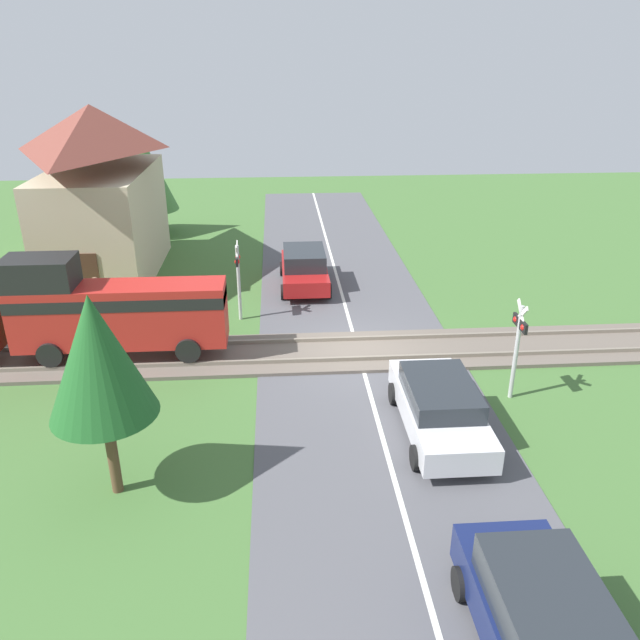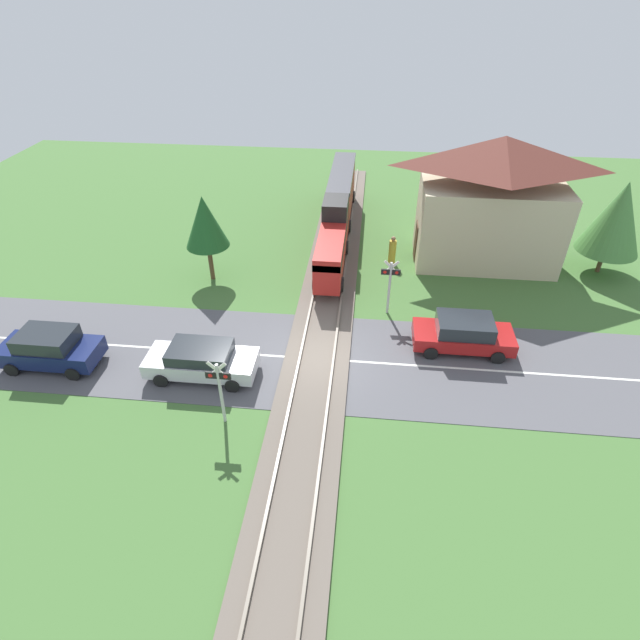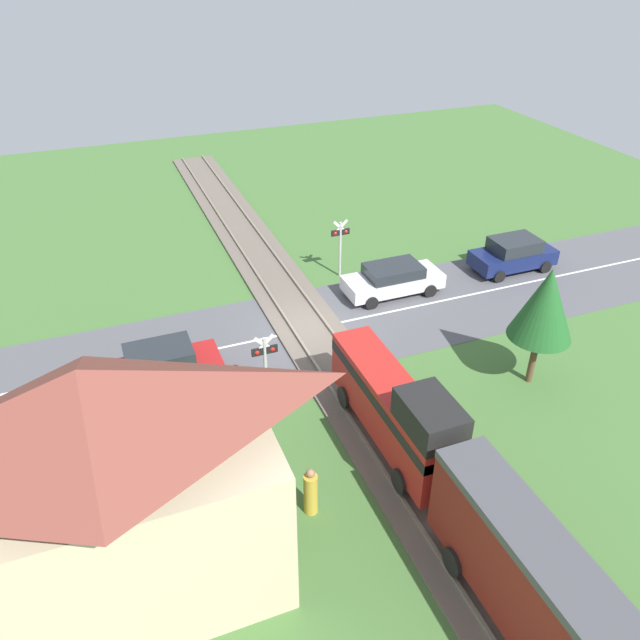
{
  "view_description": "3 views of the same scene",
  "coord_description": "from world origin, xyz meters",
  "px_view_note": "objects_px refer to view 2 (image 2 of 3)",
  "views": [
    {
      "loc": [
        -17.78,
        2.49,
        9.0
      ],
      "look_at": [
        0.0,
        1.24,
        1.2
      ],
      "focal_mm": 35.0,
      "sensor_mm": 36.0,
      "label": 1
    },
    {
      "loc": [
        1.84,
        -16.41,
        13.88
      ],
      "look_at": [
        0.0,
        1.24,
        1.2
      ],
      "focal_mm": 28.0,
      "sensor_mm": 36.0,
      "label": 2
    },
    {
      "loc": [
        7.49,
        20.39,
        14.24
      ],
      "look_at": [
        0.0,
        1.24,
        1.2
      ],
      "focal_mm": 35.0,
      "sensor_mm": 36.0,
      "label": 3
    }
  ],
  "objects_px": {
    "car_far_side": "(463,333)",
    "car_behind_queue": "(50,348)",
    "pedestrian_by_station": "(392,251)",
    "train": "(338,212)",
    "car_near_crossing": "(201,360)",
    "crossing_signal_east_approach": "(390,280)",
    "station_building": "(492,204)",
    "crossing_signal_west_approach": "(219,384)"
  },
  "relations": [
    {
      "from": "train",
      "to": "car_near_crossing",
      "type": "distance_m",
      "value": 13.76
    },
    {
      "from": "car_behind_queue",
      "to": "station_building",
      "type": "bearing_deg",
      "value": 29.79
    },
    {
      "from": "pedestrian_by_station",
      "to": "car_far_side",
      "type": "bearing_deg",
      "value": -68.4
    },
    {
      "from": "car_behind_queue",
      "to": "crossing_signal_east_approach",
      "type": "height_order",
      "value": "crossing_signal_east_approach"
    },
    {
      "from": "car_near_crossing",
      "to": "car_far_side",
      "type": "relative_size",
      "value": 1.04
    },
    {
      "from": "crossing_signal_east_approach",
      "to": "pedestrian_by_station",
      "type": "height_order",
      "value": "crossing_signal_east_approach"
    },
    {
      "from": "crossing_signal_west_approach",
      "to": "crossing_signal_east_approach",
      "type": "xyz_separation_m",
      "value": [
        6.05,
        7.8,
        0.0
      ]
    },
    {
      "from": "pedestrian_by_station",
      "to": "crossing_signal_east_approach",
      "type": "bearing_deg",
      "value": -93.03
    },
    {
      "from": "car_far_side",
      "to": "car_behind_queue",
      "type": "height_order",
      "value": "car_behind_queue"
    },
    {
      "from": "car_behind_queue",
      "to": "pedestrian_by_station",
      "type": "distance_m",
      "value": 17.71
    },
    {
      "from": "car_behind_queue",
      "to": "station_building",
      "type": "height_order",
      "value": "station_building"
    },
    {
      "from": "car_behind_queue",
      "to": "pedestrian_by_station",
      "type": "height_order",
      "value": "pedestrian_by_station"
    },
    {
      "from": "crossing_signal_east_approach",
      "to": "train",
      "type": "bearing_deg",
      "value": 111.71
    },
    {
      "from": "station_building",
      "to": "train",
      "type": "bearing_deg",
      "value": 167.87
    },
    {
      "from": "crossing_signal_east_approach",
      "to": "pedestrian_by_station",
      "type": "distance_m",
      "value": 5.16
    },
    {
      "from": "car_far_side",
      "to": "car_behind_queue",
      "type": "bearing_deg",
      "value": -170.56
    },
    {
      "from": "crossing_signal_west_approach",
      "to": "crossing_signal_east_approach",
      "type": "bearing_deg",
      "value": 52.21
    },
    {
      "from": "car_near_crossing",
      "to": "station_building",
      "type": "relative_size",
      "value": 0.55
    },
    {
      "from": "car_near_crossing",
      "to": "pedestrian_by_station",
      "type": "height_order",
      "value": "pedestrian_by_station"
    },
    {
      "from": "car_behind_queue",
      "to": "pedestrian_by_station",
      "type": "xyz_separation_m",
      "value": [
        14.36,
        10.37,
        -0.09
      ]
    },
    {
      "from": "station_building",
      "to": "pedestrian_by_station",
      "type": "distance_m",
      "value": 5.8
    },
    {
      "from": "crossing_signal_east_approach",
      "to": "station_building",
      "type": "bearing_deg",
      "value": 47.24
    },
    {
      "from": "crossing_signal_east_approach",
      "to": "station_building",
      "type": "xyz_separation_m",
      "value": [
        5.36,
        5.79,
        1.57
      ]
    },
    {
      "from": "car_far_side",
      "to": "pedestrian_by_station",
      "type": "xyz_separation_m",
      "value": [
        -2.97,
        7.49,
        -0.06
      ]
    },
    {
      "from": "car_near_crossing",
      "to": "pedestrian_by_station",
      "type": "xyz_separation_m",
      "value": [
        7.87,
        10.37,
        -0.01
      ]
    },
    {
      "from": "car_near_crossing",
      "to": "station_building",
      "type": "xyz_separation_m",
      "value": [
        12.96,
        11.13,
        2.67
      ]
    },
    {
      "from": "train",
      "to": "car_near_crossing",
      "type": "bearing_deg",
      "value": -109.5
    },
    {
      "from": "car_near_crossing",
      "to": "car_behind_queue",
      "type": "bearing_deg",
      "value": 180.0
    },
    {
      "from": "train",
      "to": "car_behind_queue",
      "type": "xyz_separation_m",
      "value": [
        -11.07,
        -12.93,
        -1.02
      ]
    },
    {
      "from": "crossing_signal_east_approach",
      "to": "crossing_signal_west_approach",
      "type": "bearing_deg",
      "value": -127.79
    },
    {
      "from": "car_behind_queue",
      "to": "station_building",
      "type": "distance_m",
      "value": 22.56
    },
    {
      "from": "crossing_signal_east_approach",
      "to": "station_building",
      "type": "distance_m",
      "value": 8.05
    },
    {
      "from": "crossing_signal_east_approach",
      "to": "station_building",
      "type": "relative_size",
      "value": 0.35
    },
    {
      "from": "car_behind_queue",
      "to": "train",
      "type": "bearing_deg",
      "value": 49.44
    },
    {
      "from": "car_far_side",
      "to": "crossing_signal_east_approach",
      "type": "xyz_separation_m",
      "value": [
        -3.23,
        2.46,
        1.05
      ]
    },
    {
      "from": "train",
      "to": "car_far_side",
      "type": "relative_size",
      "value": 3.33
    },
    {
      "from": "train",
      "to": "car_near_crossing",
      "type": "relative_size",
      "value": 3.2
    },
    {
      "from": "car_behind_queue",
      "to": "crossing_signal_west_approach",
      "type": "height_order",
      "value": "crossing_signal_west_approach"
    },
    {
      "from": "crossing_signal_west_approach",
      "to": "pedestrian_by_station",
      "type": "relative_size",
      "value": 1.75
    },
    {
      "from": "car_behind_queue",
      "to": "crossing_signal_east_approach",
      "type": "xyz_separation_m",
      "value": [
        14.09,
        5.34,
        1.01
      ]
    },
    {
      "from": "train",
      "to": "crossing_signal_west_approach",
      "type": "height_order",
      "value": "train"
    },
    {
      "from": "car_far_side",
      "to": "train",
      "type": "bearing_deg",
      "value": 121.89
    }
  ]
}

